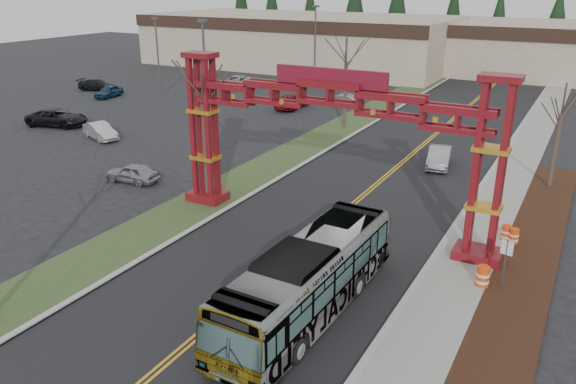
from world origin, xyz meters
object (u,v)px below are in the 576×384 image
Objects in this scene: transit_bus at (309,279)px; parked_car_mid_b at (109,91)px; parked_car_near_a at (133,173)px; parked_car_near_c at (57,118)px; retail_building_west at (300,40)px; parked_car_far_a at (342,100)px; bare_tree_median_far at (346,62)px; barrel_mid at (514,237)px; light_pole_mid at (158,52)px; light_pole_near at (205,67)px; parked_car_far_c at (97,85)px; barrel_north at (506,234)px; parked_car_near_b at (100,131)px; parked_car_mid_a at (292,101)px; silver_sedan at (439,157)px; gateway_arch at (329,120)px; light_pole_far at (315,38)px; parked_car_far_b at (236,82)px; bare_tree_right_far at (561,115)px; street_sign at (506,255)px; barrel_south at (483,277)px; bare_tree_median_mid at (203,98)px.

transit_bus reaches higher than parked_car_mid_b.
parked_car_near_c reaches higher than parked_car_near_a.
parked_car_far_a is (18.06, -24.84, -3.12)m from retail_building_west.
parked_car_near_a is 0.46× the size of bare_tree_median_far.
barrel_mid is at bearing -113.36° from parked_car_near_c.
transit_bus is 3.02× the size of parked_car_near_a.
light_pole_near is at bearing -34.83° from light_pole_mid.
parked_car_near_c is 17.65m from parked_car_far_c.
parked_car_near_a is at bearing -174.14° from barrel_north.
parked_car_near_b is 0.52× the size of bare_tree_median_far.
parked_car_far_a is at bearing -139.63° from parked_car_mid_a.
parked_car_near_a is (-17.00, -13.15, -0.08)m from silver_sedan.
gateway_arch reaches higher than parked_car_far_c.
transit_bus is 1.17× the size of light_pole_near.
transit_bus reaches higher than parked_car_near_a.
parked_car_near_c is 28.32m from parked_car_far_a.
transit_bus is 2.86× the size of parked_car_mid_b.
parked_car_mid_a is 0.64× the size of bare_tree_median_far.
light_pole_mid reaches higher than bare_tree_median_far.
parked_car_mid_a is at bearing -71.34° from light_pole_far.
retail_building_west is 4.82× the size of light_pole_far.
parked_car_near_a is 0.71× the size of parked_car_mid_a.
transit_bus is at bearing 22.50° from parked_car_far_a.
barrel_north is at bearing 91.37° from parked_car_near_a.
parked_car_near_c reaches higher than parked_car_mid_a.
parked_car_far_b is (9.20, 12.25, 0.04)m from parked_car_mid_b.
transit_bus reaches higher than parked_car_near_b.
bare_tree_right_far reaches higher than parked_car_near_a.
light_pole_far is (6.25, 9.44, 4.81)m from parked_car_far_b.
parked_car_far_a is 1.67× the size of street_sign.
parked_car_far_c is at bearing 153.11° from barrel_south.
parked_car_far_c is at bearing 67.36° from parked_car_near_b.
light_pole_near reaches higher than transit_bus.
parked_car_far_c is at bearing 158.23° from barrel_mid.
parked_car_far_a is 16.95m from light_pole_far.
parked_car_near_a reaches higher than barrel_mid.
parked_car_mid_a is at bearing -33.90° from parked_car_far_b.
light_pole_far reaches higher than barrel_mid.
parked_car_mid_a reaches higher than barrel_north.
silver_sedan reaches higher than parked_car_far_a.
transit_bus is 2.89× the size of parked_car_far_a.
light_pole_far is 50.03m from barrel_north.
retail_building_west is 5.40× the size of bare_tree_median_mid.
parked_car_near_b reaches higher than barrel_north.
light_pole_far is (-13.63, 42.10, -0.78)m from bare_tree_median_mid.
bare_tree_median_mid is 3.68× the size of street_sign.
parked_car_far_c is at bearing -135.78° from light_pole_far.
barrel_south is (36.60, -35.25, -0.18)m from parked_car_far_b.
gateway_arch is at bearing -110.87° from silver_sedan.
transit_bus reaches higher than parked_car_far_c.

